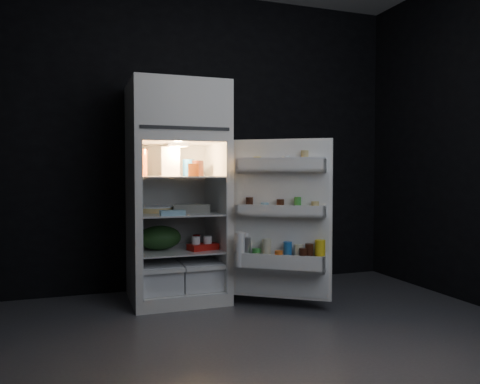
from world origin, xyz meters
name	(u,v)px	position (x,y,z in m)	size (l,w,h in m)	color
floor	(257,352)	(0.00, 0.00, 0.00)	(4.00, 3.40, 0.00)	#4B4B50
wall_back	(190,140)	(0.00, 1.70, 1.35)	(4.00, 0.00, 2.70)	black
refrigerator	(176,185)	(-0.21, 1.32, 0.96)	(0.76, 0.71, 1.78)	white
fridge_door	(281,222)	(0.48, 0.73, 0.68)	(0.70, 0.57, 1.22)	white
milk_jug	(171,162)	(-0.24, 1.36, 1.15)	(0.15, 0.15, 0.24)	white
mayo_jar	(189,168)	(-0.09, 1.37, 1.10)	(0.10, 0.10, 0.14)	#1E5CA6
jam_jar	(197,168)	(-0.02, 1.33, 1.09)	(0.11, 0.11, 0.13)	#32170E
amber_bottle	(142,163)	(-0.48, 1.35, 1.14)	(0.09, 0.09, 0.22)	#D56122
small_carton	(193,170)	(-0.11, 1.11, 1.08)	(0.08, 0.06, 0.10)	orange
egg_carton	(193,208)	(-0.09, 1.23, 0.76)	(0.29, 0.11, 0.07)	gray
pie	(155,210)	(-0.37, 1.38, 0.75)	(0.30, 0.30, 0.04)	tan
flat_package	(172,213)	(-0.30, 1.03, 0.75)	(0.19, 0.09, 0.04)	#8ABDD5
wrapped_pkg	(196,208)	(-0.02, 1.39, 0.75)	(0.13, 0.11, 0.05)	beige
produce_bag	(160,238)	(-0.35, 1.28, 0.52)	(0.35, 0.30, 0.20)	#193815
yogurt_tray	(203,247)	(-0.02, 1.16, 0.45)	(0.24, 0.13, 0.05)	#AD140E
small_can_red	(196,240)	(-0.01, 1.42, 0.47)	(0.06, 0.06, 0.09)	#AD140E
small_can_silver	(199,239)	(0.02, 1.45, 0.47)	(0.07, 0.07, 0.09)	#B6B6BA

